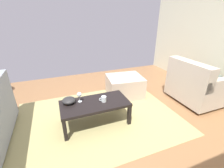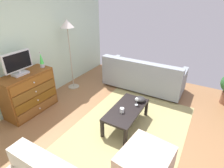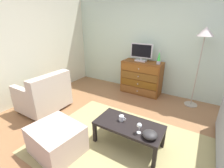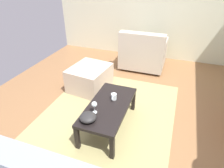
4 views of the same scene
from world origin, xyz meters
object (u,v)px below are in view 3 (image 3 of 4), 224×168
at_px(bowl_decorative, 150,135).
at_px(armchair, 45,95).
at_px(ottoman, 57,140).
at_px(wine_glass, 139,126).
at_px(tv, 141,52).
at_px(dresser, 141,78).
at_px(lava_lamp, 159,58).
at_px(standing_lamp, 204,40).
at_px(coffee_table, 129,127).
at_px(mug, 122,118).

distance_m(bowl_decorative, armchair, 2.37).
relative_size(armchair, ottoman, 1.29).
height_order(wine_glass, bowl_decorative, wine_glass).
bearing_deg(tv, wine_glass, -68.30).
distance_m(dresser, lava_lamp, 0.70).
relative_size(bowl_decorative, standing_lamp, 0.12).
xyz_separation_m(bowl_decorative, ottoman, (-1.18, -0.55, -0.21)).
bearing_deg(bowl_decorative, lava_lamp, 104.29).
relative_size(coffee_table, standing_lamp, 0.59).
bearing_deg(bowl_decorative, mug, 164.02).
relative_size(coffee_table, armchair, 1.12).
bearing_deg(wine_glass, dresser, 110.47).
height_order(mug, armchair, armchair).
relative_size(dresser, tv, 1.82).
bearing_deg(dresser, mug, -77.51).
relative_size(tv, ottoman, 0.80).
relative_size(tv, wine_glass, 3.55).
xyz_separation_m(dresser, lava_lamp, (0.41, -0.04, 0.57)).
relative_size(tv, mug, 4.89).
distance_m(mug, armchair, 1.87).
relative_size(wine_glass, armchair, 0.17).
height_order(bowl_decorative, armchair, armchair).
bearing_deg(lava_lamp, bowl_decorative, -75.71).
height_order(wine_glass, mug, wine_glass).
relative_size(lava_lamp, mug, 2.89).
relative_size(coffee_table, wine_glass, 6.47).
distance_m(wine_glass, armchair, 2.21).
distance_m(coffee_table, standing_lamp, 2.31).
bearing_deg(armchair, wine_glass, -3.63).
bearing_deg(tv, mug, -75.98).
bearing_deg(ottoman, wine_glass, 28.85).
relative_size(tv, bowl_decorative, 2.81).
bearing_deg(ottoman, mug, 45.23).
distance_m(dresser, tv, 0.66).
bearing_deg(mug, bowl_decorative, -15.98).
relative_size(dresser, mug, 8.89).
height_order(tv, wine_glass, tv).
height_order(bowl_decorative, standing_lamp, standing_lamp).
bearing_deg(dresser, standing_lamp, -2.22).
bearing_deg(lava_lamp, standing_lamp, -0.34).
distance_m(dresser, wine_glass, 2.17).
xyz_separation_m(dresser, bowl_decorative, (0.92, -2.05, -0.01)).
bearing_deg(tv, coffee_table, -72.45).
bearing_deg(standing_lamp, wine_glass, -103.96).
height_order(dresser, tv, tv).
xyz_separation_m(tv, armchair, (-1.38, -1.92, -0.74)).
distance_m(wine_glass, standing_lamp, 2.27).
xyz_separation_m(coffee_table, ottoman, (-0.82, -0.67, -0.12)).
height_order(dresser, standing_lamp, standing_lamp).
xyz_separation_m(mug, standing_lamp, (0.83, 1.86, 1.05)).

